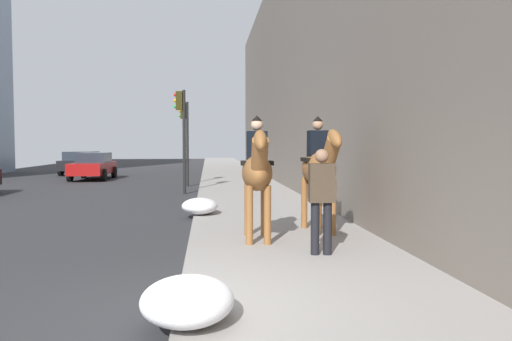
{
  "coord_description": "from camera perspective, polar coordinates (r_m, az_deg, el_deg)",
  "views": [
    {
      "loc": [
        -5.4,
        -0.36,
        1.9
      ],
      "look_at": [
        4.0,
        -1.27,
        1.4
      ],
      "focal_mm": 35.17,
      "sensor_mm": 36.0,
      "label": 1
    }
  ],
  "objects": [
    {
      "name": "traffic_light_far_curb",
      "position": [
        22.68,
        -8.05,
        4.61
      ],
      "size": [
        0.2,
        0.44,
        3.78
      ],
      "color": "black",
      "rests_on": "ground"
    },
    {
      "name": "mounted_horse_far",
      "position": [
        10.14,
        7.23,
        0.41
      ],
      "size": [
        2.15,
        0.69,
        2.34
      ],
      "rotation": [
        0.0,
        0.0,
        3.23
      ],
      "color": "brown",
      "rests_on": "sidewalk_slab"
    },
    {
      "name": "traffic_light_near_curb",
      "position": [
        19.2,
        -8.45,
        5.18
      ],
      "size": [
        0.2,
        0.44,
        3.93
      ],
      "color": "black",
      "rests_on": "ground"
    },
    {
      "name": "pedestrian_greeting",
      "position": [
        8.09,
        7.46,
        -2.69
      ],
      "size": [
        0.29,
        0.42,
        1.7
      ],
      "rotation": [
        0.0,
        0.0,
        -0.07
      ],
      "color": "black",
      "rests_on": "sidewalk_slab"
    },
    {
      "name": "snow_pile_far",
      "position": [
        12.84,
        -6.42,
        -4.04
      ],
      "size": [
        1.18,
        0.91,
        0.41
      ],
      "primitive_type": "ellipsoid",
      "color": "white",
      "rests_on": "sidewalk_slab"
    },
    {
      "name": "sidewalk_slab",
      "position": [
        5.88,
        9.37,
        -15.23
      ],
      "size": [
        120.0,
        3.62,
        0.12
      ],
      "primitive_type": "cube",
      "color": "gray",
      "rests_on": "ground"
    },
    {
      "name": "car_far_lane",
      "position": [
        28.16,
        -18.01,
        0.53
      ],
      "size": [
        4.36,
        1.93,
        1.44
      ],
      "rotation": [
        0.0,
        0.0,
        3.13
      ],
      "color": "maroon",
      "rests_on": "ground"
    },
    {
      "name": "snow_pile_near",
      "position": [
        5.24,
        -7.82,
        -14.39
      ],
      "size": [
        1.23,
        0.94,
        0.42
      ],
      "primitive_type": "ellipsoid",
      "color": "white",
      "rests_on": "sidewalk_slab"
    },
    {
      "name": "mounted_horse_near",
      "position": [
        9.17,
        0.15,
        -0.05
      ],
      "size": [
        2.15,
        0.62,
        2.31
      ],
      "rotation": [
        0.0,
        0.0,
        3.1
      ],
      "color": "brown",
      "rests_on": "sidewalk_slab"
    },
    {
      "name": "car_near_lane",
      "position": [
        33.06,
        -19.14,
        0.88
      ],
      "size": [
        4.38,
        2.19,
        1.44
      ],
      "rotation": [
        0.0,
        0.0,
        -0.04
      ],
      "color": "black",
      "rests_on": "ground"
    }
  ]
}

